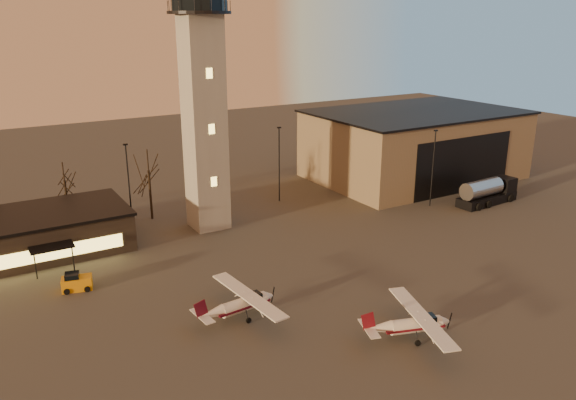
{
  "coord_description": "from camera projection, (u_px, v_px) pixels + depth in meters",
  "views": [
    {
      "loc": [
        -24.12,
        -28.53,
        23.59
      ],
      "look_at": [
        0.78,
        13.0,
        7.86
      ],
      "focal_mm": 35.0,
      "sensor_mm": 36.0,
      "label": 1
    }
  ],
  "objects": [
    {
      "name": "ground",
      "position": [
        368.0,
        346.0,
        42.35
      ],
      "size": [
        220.0,
        220.0,
        0.0
      ],
      "primitive_type": "plane",
      "color": "#3C3A37",
      "rests_on": "ground"
    },
    {
      "name": "control_tower",
      "position": [
        203.0,
        87.0,
        61.78
      ],
      "size": [
        6.8,
        6.8,
        32.6
      ],
      "color": "#979590",
      "rests_on": "ground"
    },
    {
      "name": "hangar",
      "position": [
        414.0,
        144.0,
        86.08
      ],
      "size": [
        30.6,
        20.6,
        10.3
      ],
      "color": "#7E6952",
      "rests_on": "ground"
    },
    {
      "name": "terminal",
      "position": [
        0.0,
        239.0,
        57.02
      ],
      "size": [
        25.4,
        12.2,
        4.3
      ],
      "color": "black",
      "rests_on": "ground"
    },
    {
      "name": "light_poles",
      "position": [
        208.0,
        180.0,
        66.21
      ],
      "size": [
        58.5,
        12.25,
        10.14
      ],
      "color": "black",
      "rests_on": "ground"
    },
    {
      "name": "tree_row",
      "position": [
        68.0,
        176.0,
        65.76
      ],
      "size": [
        37.2,
        9.2,
        8.8
      ],
      "color": "black",
      "rests_on": "ground"
    },
    {
      "name": "cessna_front",
      "position": [
        417.0,
        327.0,
        43.21
      ],
      "size": [
        7.84,
        9.64,
        2.69
      ],
      "rotation": [
        0.0,
        0.0,
        -0.32
      ],
      "color": "silver",
      "rests_on": "ground"
    },
    {
      "name": "cessna_rear",
      "position": [
        245.0,
        306.0,
        46.34
      ],
      "size": [
        7.82,
        9.87,
        2.71
      ],
      "rotation": [
        0.0,
        0.0,
        0.09
      ],
      "color": "silver",
      "rests_on": "ground"
    },
    {
      "name": "fuel_truck",
      "position": [
        487.0,
        194.0,
        74.54
      ],
      "size": [
        9.43,
        3.44,
        3.45
      ],
      "rotation": [
        0.0,
        0.0,
        0.05
      ],
      "color": "black",
      "rests_on": "ground"
    },
    {
      "name": "service_cart",
      "position": [
        76.0,
        283.0,
        50.98
      ],
      "size": [
        2.88,
        2.18,
        1.66
      ],
      "rotation": [
        0.0,
        0.0,
        -0.25
      ],
      "color": "orange",
      "rests_on": "ground"
    }
  ]
}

